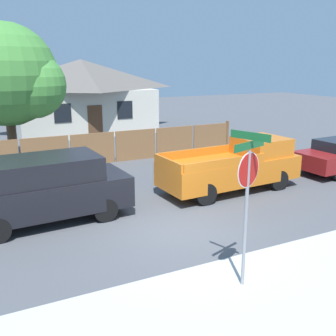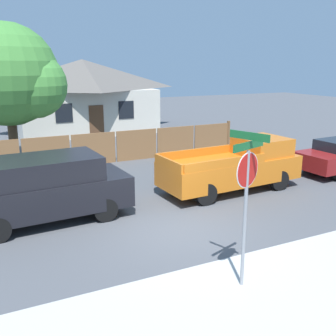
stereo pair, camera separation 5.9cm
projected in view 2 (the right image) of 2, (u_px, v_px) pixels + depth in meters
ground_plane at (177, 229)px, 10.86m from camera, size 80.00×80.00×0.00m
sidewalk_strip at (261, 296)px, 7.73m from camera, size 36.00×3.20×0.01m
wooden_fence at (116, 147)px, 18.12m from camera, size 12.56×0.12×1.53m
house at (84, 95)px, 25.99m from camera, size 9.28×5.99×4.71m
oak_tree at (13, 77)px, 16.68m from camera, size 4.56×4.35×6.15m
red_suv at (44, 187)px, 11.20m from camera, size 4.80×2.22×1.90m
orange_pickup at (235, 166)px, 14.06m from camera, size 5.24×2.13×1.81m
stop_sign at (247, 184)px, 7.59m from camera, size 0.93×0.84×3.20m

